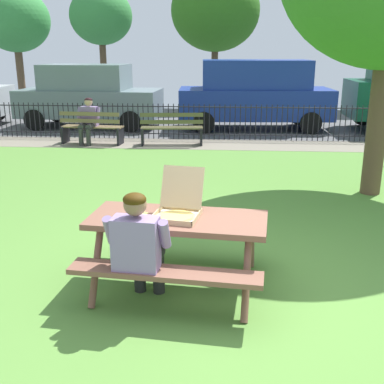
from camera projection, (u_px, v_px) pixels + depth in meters
The scene contains 17 objects.
ground at pixel (234, 217), 7.06m from camera, with size 28.00×12.39×0.02m, color #598B39.
cobblestone_walkway at pixel (232, 145), 12.30m from camera, with size 28.00×1.40×0.01m, color gray.
street_asphalt at pixel (231, 122), 16.25m from camera, with size 28.00×6.89×0.01m, color #515154.
picnic_table_foreground at pixel (178, 233), 4.83m from camera, with size 1.93×1.65×0.79m.
pizza_box_open at pixel (178, 207), 4.79m from camera, with size 0.53×0.61×0.47m.
pizza_slice_on_table at pixel (139, 212), 4.90m from camera, with size 0.21×0.25×0.02m.
adult_at_table at pixel (139, 245), 4.39m from camera, with size 0.63×0.62×1.19m.
iron_fence_streetside at pixel (232, 122), 12.82m from camera, with size 18.79×0.03×0.97m.
park_bench_left at pixel (92, 128), 12.31m from camera, with size 1.63×0.60×0.85m.
park_bench_center at pixel (172, 129), 12.16m from camera, with size 1.63×0.62×0.85m.
person_on_park_bench at pixel (88, 119), 12.26m from camera, with size 0.63×0.62×1.19m.
parked_car_left at pixel (89, 95), 14.83m from camera, with size 4.47×2.06×1.94m.
parked_car_center at pixel (255, 93), 14.43m from camera, with size 4.69×2.16×2.08m.
far_tree_left at pixel (15, 21), 20.39m from camera, with size 2.98×2.98×4.92m.
far_tree_midleft at pixel (101, 17), 20.07m from camera, with size 2.66×2.66×4.93m.
far_tree_center at pixel (215, 11), 19.65m from camera, with size 3.71×3.71×5.60m.
far_tree_midright at pixel (378, 2), 19.09m from camera, with size 3.52×3.52×5.83m.
Camera 1 is at (-0.12, -4.47, 2.41)m, focal length 44.09 mm.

